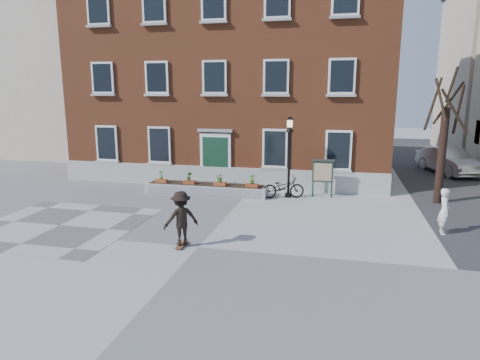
% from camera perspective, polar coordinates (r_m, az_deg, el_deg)
% --- Properties ---
extents(ground, '(100.00, 100.00, 0.00)m').
position_cam_1_polar(ground, '(14.53, -5.59, -8.90)').
color(ground, '#9FA0A2').
rests_on(ground, ground).
extents(checker_patch, '(6.00, 6.00, 0.01)m').
position_cam_1_polar(checker_patch, '(18.09, -22.93, -5.59)').
color(checker_patch, '#5A5A5D').
rests_on(checker_patch, ground).
extents(distant_building, '(10.00, 12.00, 13.00)m').
position_cam_1_polar(distant_building, '(39.80, -21.75, 13.05)').
color(distant_building, beige).
rests_on(distant_building, ground).
extents(bicycle, '(2.15, 1.29, 1.07)m').
position_cam_1_polar(bicycle, '(20.80, 5.77, -0.97)').
color(bicycle, black).
rests_on(bicycle, ground).
extents(parked_car, '(3.29, 5.22, 1.62)m').
position_cam_1_polar(parked_car, '(29.70, 26.02, 2.31)').
color(parked_car, silver).
rests_on(parked_car, ground).
extents(bystander, '(0.42, 0.62, 1.69)m').
position_cam_1_polar(bystander, '(17.21, 25.58, -3.77)').
color(bystander, white).
rests_on(bystander, ground).
extents(brick_building, '(18.40, 10.85, 12.60)m').
position_cam_1_polar(brick_building, '(27.60, -0.34, 14.31)').
color(brick_building, brown).
rests_on(brick_building, ground).
extents(planter_assembly, '(6.20, 1.12, 1.15)m').
position_cam_1_polar(planter_assembly, '(21.58, -4.51, -1.09)').
color(planter_assembly, '#B4B5B0').
rests_on(planter_assembly, ground).
extents(bare_tree, '(1.83, 1.83, 6.16)m').
position_cam_1_polar(bare_tree, '(21.47, 25.45, 4.46)').
color(bare_tree, black).
rests_on(bare_tree, ground).
extents(lamp_post, '(0.40, 0.40, 3.93)m').
position_cam_1_polar(lamp_post, '(20.64, 6.60, 4.57)').
color(lamp_post, black).
rests_on(lamp_post, ground).
extents(notice_board, '(1.10, 0.16, 1.87)m').
position_cam_1_polar(notice_board, '(21.13, 10.97, 1.10)').
color(notice_board, '#1B3723').
rests_on(notice_board, ground).
extents(skateboarder, '(1.35, 1.26, 1.90)m').
position_cam_1_polar(skateboarder, '(14.34, -7.86, -5.08)').
color(skateboarder, brown).
rests_on(skateboarder, ground).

